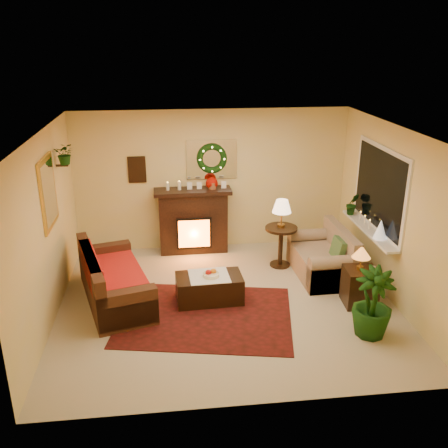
{
  "coord_description": "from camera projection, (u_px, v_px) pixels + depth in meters",
  "views": [
    {
      "loc": [
        -0.83,
        -6.61,
        3.8
      ],
      "look_at": [
        0.0,
        0.35,
        1.15
      ],
      "focal_mm": 40.0,
      "sensor_mm": 36.0,
      "label": 1
    }
  ],
  "objects": [
    {
      "name": "sofa",
      "position": [
        115.0,
        275.0,
        7.5
      ],
      "size": [
        1.31,
        2.05,
        0.82
      ],
      "primitive_type": "cube",
      "rotation": [
        0.0,
        0.0,
        0.27
      ],
      "color": "brown",
      "rests_on": "floor"
    },
    {
      "name": "mantel_candle_a",
      "position": [
        168.0,
        187.0,
        8.92
      ],
      "size": [
        0.06,
        0.06,
        0.17
      ],
      "primitive_type": "cylinder",
      "color": "silver",
      "rests_on": "fireplace"
    },
    {
      "name": "loveseat",
      "position": [
        322.0,
        252.0,
        8.32
      ],
      "size": [
        0.85,
        1.42,
        0.81
      ],
      "primitive_type": "cube",
      "rotation": [
        0.0,
        0.0,
        0.03
      ],
      "color": "tan",
      "rests_on": "floor"
    },
    {
      "name": "lamp_cream",
      "position": [
        281.0,
        218.0,
        8.51
      ],
      "size": [
        0.33,
        0.33,
        0.5
      ],
      "primitive_type": "cone",
      "color": "#FFD0A3",
      "rests_on": "side_table_round"
    },
    {
      "name": "poinsettia",
      "position": [
        212.0,
        183.0,
        9.02
      ],
      "size": [
        0.22,
        0.22,
        0.22
      ],
      "primitive_type": "sphere",
      "color": "#AC0B00",
      "rests_on": "fireplace"
    },
    {
      "name": "red_throw",
      "position": [
        114.0,
        270.0,
        7.6
      ],
      "size": [
        0.79,
        1.29,
        0.02
      ],
      "primitive_type": "cube",
      "color": "red",
      "rests_on": "sofa"
    },
    {
      "name": "wall_right",
      "position": [
        394.0,
        216.0,
        7.39
      ],
      "size": [
        4.5,
        4.5,
        0.0
      ],
      "primitive_type": "plane",
      "color": "#EFD88C",
      "rests_on": "ground"
    },
    {
      "name": "hanging_plant",
      "position": [
        66.0,
        164.0,
        7.59
      ],
      "size": [
        0.33,
        0.28,
        0.36
      ],
      "primitive_type": "imported",
      "color": "#194719",
      "rests_on": "wall_left"
    },
    {
      "name": "wall_art",
      "position": [
        137.0,
        170.0,
        8.94
      ],
      "size": [
        0.32,
        0.03,
        0.48
      ],
      "primitive_type": "cube",
      "color": "#381E11",
      "rests_on": "wall_back"
    },
    {
      "name": "mantel_mirror",
      "position": [
        212.0,
        159.0,
        9.04
      ],
      "size": [
        0.92,
        0.02,
        0.72
      ],
      "primitive_type": "cube",
      "color": "white",
      "rests_on": "wall_back"
    },
    {
      "name": "side_table_round",
      "position": [
        280.0,
        248.0,
        8.7
      ],
      "size": [
        0.64,
        0.64,
        0.72
      ],
      "primitive_type": "cylinder",
      "rotation": [
        0.0,
        0.0,
        -0.16
      ],
      "color": "#3F1F11",
      "rests_on": "floor"
    },
    {
      "name": "window_sill",
      "position": [
        369.0,
        230.0,
        8.04
      ],
      "size": [
        0.22,
        1.86,
        0.04
      ],
      "primitive_type": "cube",
      "color": "white",
      "rests_on": "wall_right"
    },
    {
      "name": "mantel_candle_b",
      "position": [
        179.0,
        187.0,
        8.95
      ],
      "size": [
        0.07,
        0.07,
        0.2
      ],
      "primitive_type": "cylinder",
      "color": "silver",
      "rests_on": "fireplace"
    },
    {
      "name": "area_rug",
      "position": [
        206.0,
        316.0,
        7.21
      ],
      "size": [
        2.75,
        2.27,
        0.01
      ],
      "primitive_type": "cube",
      "rotation": [
        0.0,
        0.0,
        -0.19
      ],
      "color": "maroon",
      "rests_on": "floor"
    },
    {
      "name": "fruit_bowl",
      "position": [
        211.0,
        275.0,
        7.45
      ],
      "size": [
        0.24,
        0.24,
        0.06
      ],
      "primitive_type": "cylinder",
      "color": "beige",
      "rests_on": "coffee_table"
    },
    {
      "name": "sill_plant",
      "position": [
        352.0,
        204.0,
        8.6
      ],
      "size": [
        0.28,
        0.22,
        0.5
      ],
      "primitive_type": "imported",
      "color": "black",
      "rests_on": "window_sill"
    },
    {
      "name": "window_frame",
      "position": [
        380.0,
        189.0,
        7.81
      ],
      "size": [
        0.03,
        1.86,
        1.36
      ],
      "primitive_type": "cube",
      "color": "white",
      "rests_on": "wall_right"
    },
    {
      "name": "coffee_table",
      "position": [
        209.0,
        288.0,
        7.56
      ],
      "size": [
        1.01,
        0.59,
        0.42
      ],
      "primitive_type": "cube",
      "rotation": [
        0.0,
        0.0,
        0.05
      ],
      "color": "#4E2913",
      "rests_on": "floor"
    },
    {
      "name": "fireplace",
      "position": [
        193.0,
        223.0,
        9.23
      ],
      "size": [
        1.24,
        0.4,
        1.14
      ],
      "primitive_type": "cube",
      "rotation": [
        0.0,
        0.0,
        0.01
      ],
      "color": "black",
      "rests_on": "floor"
    },
    {
      "name": "lamp_tiffany",
      "position": [
        361.0,
        259.0,
        7.28
      ],
      "size": [
        0.28,
        0.28,
        0.4
      ],
      "primitive_type": "cone",
      "color": "#E19C09",
      "rests_on": "end_table_square"
    },
    {
      "name": "wall_back",
      "position": [
        212.0,
        180.0,
        9.2
      ],
      "size": [
        5.0,
        5.0,
        0.0
      ],
      "primitive_type": "plane",
      "color": "#EFD88C",
      "rests_on": "ground"
    },
    {
      "name": "ceiling",
      "position": [
        227.0,
        132.0,
        6.65
      ],
      "size": [
        5.0,
        5.0,
        0.0
      ],
      "primitive_type": "plane",
      "color": "white",
      "rests_on": "ground"
    },
    {
      "name": "end_table_square",
      "position": [
        360.0,
        288.0,
        7.46
      ],
      "size": [
        0.49,
        0.49,
        0.57
      ],
      "primitive_type": "cube",
      "rotation": [
        0.0,
        0.0,
        -0.06
      ],
      "color": "#321812",
      "rests_on": "floor"
    },
    {
      "name": "floor",
      "position": [
        227.0,
        303.0,
        7.57
      ],
      "size": [
        5.0,
        5.0,
        0.0
      ],
      "primitive_type": "plane",
      "color": "beige",
      "rests_on": "ground"
    },
    {
      "name": "gold_mirror",
      "position": [
        48.0,
        193.0,
        6.96
      ],
      "size": [
        0.03,
        0.84,
        1.0
      ],
      "primitive_type": "cube",
      "color": "gold",
      "rests_on": "wall_left"
    },
    {
      "name": "wall_left",
      "position": [
        46.0,
        230.0,
        6.83
      ],
      "size": [
        4.5,
        4.5,
        0.0
      ],
      "primitive_type": "plane",
      "color": "#EFD88C",
      "rests_on": "ground"
    },
    {
      "name": "mini_tree",
      "position": [
        380.0,
        229.0,
        7.58
      ],
      "size": [
        0.21,
        0.21,
        0.31
      ],
      "primitive_type": "cone",
      "color": "white",
      "rests_on": "window_sill"
    },
    {
      "name": "wreath",
      "position": [
        212.0,
        159.0,
        9.0
      ],
      "size": [
        0.55,
        0.11,
        0.55
      ],
      "primitive_type": "torus",
      "rotation": [
        1.57,
        0.0,
        0.0
      ],
      "color": "#194719",
      "rests_on": "wall_back"
    },
    {
      "name": "floor_palm",
      "position": [
        372.0,
        305.0,
        6.61
      ],
      "size": [
        1.62,
        1.62,
        2.89
      ],
      "primitive_type": "imported",
      "rotation": [
        0.0,
        0.0,
        -0.0
      ],
      "color": "#0E3513",
      "rests_on": "floor"
    },
    {
      "name": "window_glass",
      "position": [
        379.0,
        189.0,
        7.81
      ],
      "size": [
        0.02,
        1.7,
        1.22
      ],
      "primitive_type": "cube",
      "color": "black",
      "rests_on": "wall_right"
    },
    {
      "name": "wall_front",
      "position": [
        255.0,
        301.0,
        5.02
      ],
      "size": [
        5.0,
        5.0,
        0.0
      ],
      "primitive_type": "plane",
      "color": "#EFD88C",
      "rests_on": "ground"
    }
  ]
}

